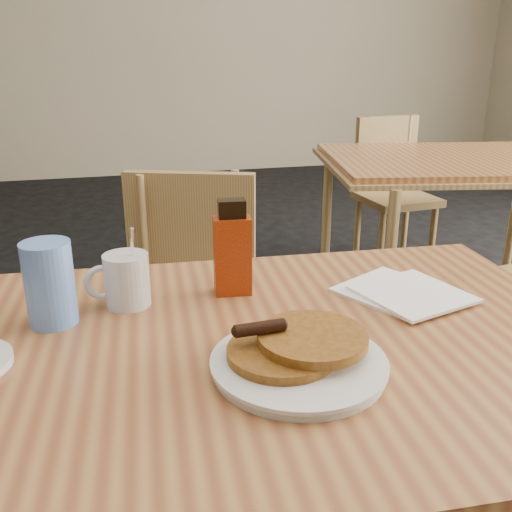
% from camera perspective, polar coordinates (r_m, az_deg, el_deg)
% --- Properties ---
extents(wall_back, '(8.00, 0.00, 8.00)m').
position_cam_1_polar(wall_back, '(5.86, -12.99, 21.48)').
color(wall_back, '#C4B198').
rests_on(wall_back, ground).
extents(main_table, '(1.24, 0.88, 0.75)m').
position_cam_1_polar(main_table, '(0.94, -0.01, -10.83)').
color(main_table, '#A36C39').
rests_on(main_table, floor).
extents(neighbor_table, '(1.42, 1.09, 0.75)m').
position_cam_1_polar(neighbor_table, '(2.71, 20.74, 8.44)').
color(neighbor_table, '#A36C39').
rests_on(neighbor_table, floor).
extents(chair_main_far, '(0.50, 0.51, 0.86)m').
position_cam_1_polar(chair_main_far, '(1.69, -5.89, -3.89)').
color(chair_main_far, tan).
rests_on(chair_main_far, floor).
extents(chair_neighbor_far, '(0.41, 0.42, 0.84)m').
position_cam_1_polar(chair_neighbor_far, '(3.34, 13.35, 7.46)').
color(chair_neighbor_far, tan).
rests_on(chair_neighbor_far, floor).
extents(pancake_plate, '(0.26, 0.26, 0.07)m').
position_cam_1_polar(pancake_plate, '(0.84, 4.20, -10.06)').
color(pancake_plate, silver).
rests_on(pancake_plate, main_table).
extents(coffee_mug, '(0.12, 0.08, 0.15)m').
position_cam_1_polar(coffee_mug, '(1.05, -12.94, -2.27)').
color(coffee_mug, silver).
rests_on(coffee_mug, main_table).
extents(syrup_bottle, '(0.07, 0.05, 0.18)m').
position_cam_1_polar(syrup_bottle, '(1.07, -2.38, 0.53)').
color(syrup_bottle, maroon).
rests_on(syrup_bottle, main_table).
extents(napkin_stack, '(0.25, 0.26, 0.01)m').
position_cam_1_polar(napkin_stack, '(1.12, 14.47, -3.55)').
color(napkin_stack, white).
rests_on(napkin_stack, main_table).
extents(blue_tumbler, '(0.10, 0.10, 0.14)m').
position_cam_1_polar(blue_tumbler, '(1.01, -19.94, -2.60)').
color(blue_tumbler, '#618EE3').
rests_on(blue_tumbler, main_table).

